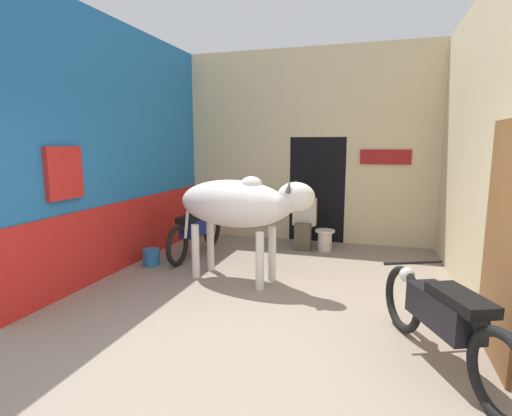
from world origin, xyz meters
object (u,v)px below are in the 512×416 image
Objects in this scene: shopkeeper_seated at (304,216)px; plastic_stool at (325,240)px; bucket at (151,257)px; cow at (239,205)px; motorcycle_near at (443,318)px; motorcycle_far at (196,230)px.

shopkeeper_seated is 3.02× the size of plastic_stool.
cow is at bearing -8.92° from bucket.
motorcycle_near is 1.64× the size of shopkeeper_seated.
plastic_stool is (0.39, -0.06, -0.40)m from shopkeeper_seated.
shopkeeper_seated is at bearing 171.64° from plastic_stool.
motorcycle_far is (-3.50, 2.59, -0.01)m from motorcycle_near.
motorcycle_near is 4.96× the size of plastic_stool.
cow reaches higher than bucket.
bucket is at bearing 171.08° from cow.
motorcycle_near is 4.36m from motorcycle_far.
motorcycle_near is 7.27× the size of bucket.
bucket is at bearing -146.68° from plastic_stool.
shopkeeper_seated is 2.75m from bucket.
bucket is (-3.92, 1.84, -0.32)m from motorcycle_near.
shopkeeper_seated reaches higher than plastic_stool.
motorcycle_near is 4.34m from bucket.
plastic_stool is (-1.42, 3.48, -0.24)m from motorcycle_near.
plastic_stool reaches higher than bucket.
motorcycle_near is at bearing -33.85° from cow.
motorcycle_far is 1.94m from shopkeeper_seated.
plastic_stool is at bearing 23.11° from motorcycle_far.
cow is 1.04× the size of motorcycle_far.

